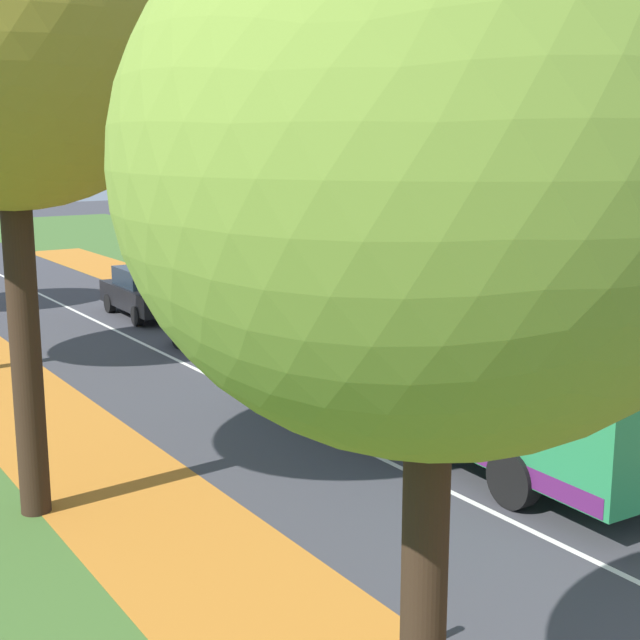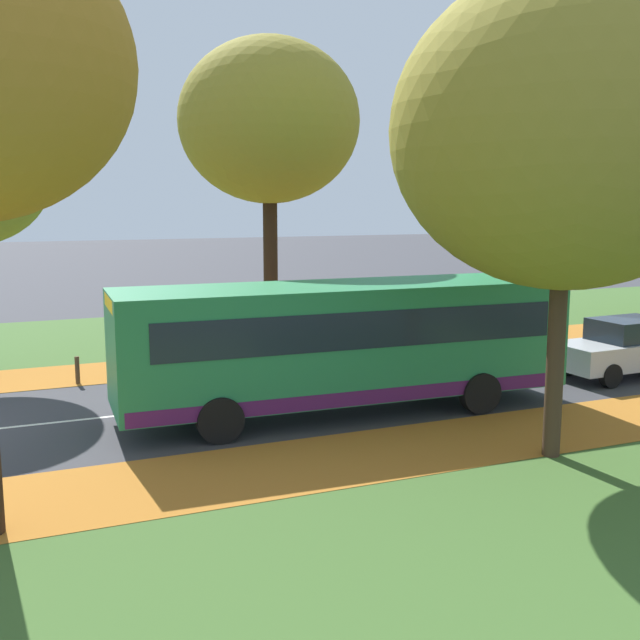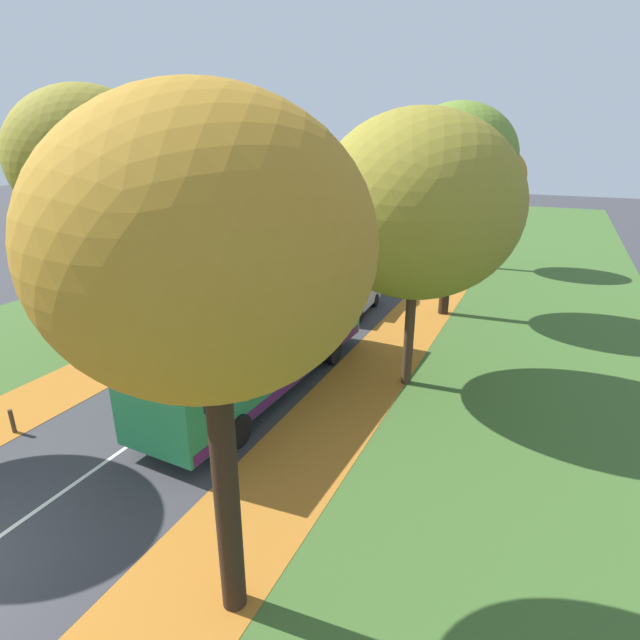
% 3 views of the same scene
% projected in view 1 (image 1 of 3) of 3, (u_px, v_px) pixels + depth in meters
% --- Properties ---
extents(leaf_litter_left, '(2.80, 60.00, 0.00)m').
position_uv_depth(leaf_litter_left, '(56.00, 434.00, 17.76)').
color(leaf_litter_left, '#B26B23').
rests_on(leaf_litter_left, grass_verge_left).
extents(grass_verge_right, '(12.00, 90.00, 0.01)m').
position_uv_depth(grass_verge_right, '(406.00, 313.00, 30.13)').
color(grass_verge_right, '#3D6028').
rests_on(grass_verge_right, ground).
extents(leaf_litter_right, '(2.80, 60.00, 0.00)m').
position_uv_depth(leaf_litter_right, '(414.00, 370.00, 22.74)').
color(leaf_litter_right, '#B26B23').
rests_on(leaf_litter_right, grass_verge_right).
extents(road_centre_line, '(0.12, 80.00, 0.01)m').
position_uv_depth(road_centre_line, '(152.00, 348.00, 25.15)').
color(road_centre_line, silver).
rests_on(road_centre_line, ground).
extents(tree_left_nearest, '(4.42, 4.42, 7.60)m').
position_uv_depth(tree_left_nearest, '(435.00, 170.00, 6.10)').
color(tree_left_nearest, black).
rests_on(tree_left_nearest, ground).
extents(tree_left_near, '(5.73, 5.73, 9.91)m').
position_uv_depth(tree_left_near, '(4.00, 31.00, 12.65)').
color(tree_left_near, black).
rests_on(tree_left_near, ground).
extents(tree_right_near, '(6.39, 6.39, 8.97)m').
position_uv_depth(tree_right_near, '(520.00, 126.00, 20.63)').
color(tree_right_near, '#422D1E').
rests_on(tree_right_near, ground).
extents(tree_right_mid, '(5.16, 5.16, 9.56)m').
position_uv_depth(tree_right_mid, '(318.00, 91.00, 26.67)').
color(tree_right_mid, black).
rests_on(tree_right_mid, ground).
extents(tree_right_far, '(4.06, 4.06, 7.66)m').
position_uv_depth(tree_right_far, '(185.00, 139.00, 35.56)').
color(tree_right_far, '#422D1E').
rests_on(tree_right_far, ground).
extents(bollard_third, '(0.12, 0.12, 0.74)m').
position_uv_depth(bollard_third, '(415.00, 621.00, 10.21)').
color(bollard_third, '#4C3823').
rests_on(bollard_third, ground).
extents(bus, '(2.94, 10.49, 2.98)m').
position_uv_depth(bus, '(445.00, 354.00, 17.23)').
color(bus, '#237A47').
rests_on(bus, ground).
extents(car_silver_lead, '(1.92, 4.27, 1.62)m').
position_uv_depth(car_silver_lead, '(226.00, 324.00, 24.38)').
color(car_silver_lead, '#B7BABF').
rests_on(car_silver_lead, ground).
extents(car_black_following, '(1.87, 4.24, 1.62)m').
position_uv_depth(car_black_following, '(145.00, 292.00, 29.49)').
color(car_black_following, black).
rests_on(car_black_following, ground).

